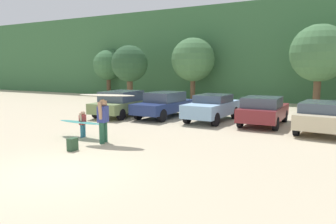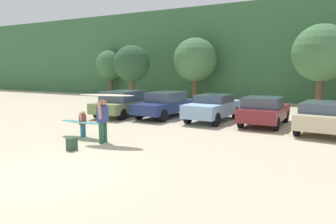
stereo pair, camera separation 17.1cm
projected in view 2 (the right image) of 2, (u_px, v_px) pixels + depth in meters
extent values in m
plane|color=#C1B293|center=(56.00, 172.00, 9.04)|extent=(120.00, 120.00, 0.00)
cube|color=#38663D|center=(271.00, 55.00, 33.00)|extent=(108.00, 12.00, 8.70)
cylinder|color=brown|center=(111.00, 87.00, 35.11)|extent=(0.45, 0.45, 1.92)
sphere|color=#38663D|center=(111.00, 65.00, 34.80)|extent=(3.23, 3.23, 3.23)
cylinder|color=brown|center=(132.00, 90.00, 30.05)|extent=(0.54, 0.54, 1.95)
sphere|color=#284C2D|center=(132.00, 64.00, 29.73)|extent=(3.35, 3.35, 3.35)
cylinder|color=brown|center=(195.00, 90.00, 29.19)|extent=(0.46, 0.46, 2.05)
sphere|color=#427042|center=(195.00, 60.00, 28.84)|extent=(3.90, 3.90, 3.90)
cylinder|color=brown|center=(319.00, 94.00, 22.59)|extent=(0.50, 0.50, 2.29)
sphere|color=#427042|center=(321.00, 53.00, 22.21)|extent=(3.98, 3.98, 3.98)
cube|color=#6B7F4C|center=(124.00, 106.00, 19.88)|extent=(2.18, 4.77, 0.60)
cube|color=#3F4C5B|center=(123.00, 96.00, 19.65)|extent=(1.91, 2.58, 0.62)
cylinder|color=black|center=(126.00, 107.00, 21.67)|extent=(0.26, 0.66, 0.65)
cylinder|color=black|center=(149.00, 109.00, 20.92)|extent=(0.26, 0.66, 0.65)
cylinder|color=black|center=(97.00, 113.00, 18.93)|extent=(0.26, 0.66, 0.65)
cylinder|color=black|center=(122.00, 114.00, 18.17)|extent=(0.26, 0.66, 0.65)
cube|color=navy|center=(165.00, 107.00, 19.19)|extent=(1.98, 4.70, 0.59)
cube|color=#3F4C5B|center=(166.00, 97.00, 19.21)|extent=(1.74, 2.37, 0.56)
cylinder|color=black|center=(167.00, 108.00, 20.94)|extent=(0.25, 0.72, 0.71)
cylinder|color=black|center=(189.00, 110.00, 20.11)|extent=(0.25, 0.72, 0.71)
cylinder|color=black|center=(139.00, 113.00, 18.36)|extent=(0.25, 0.72, 0.71)
cylinder|color=black|center=(163.00, 116.00, 17.53)|extent=(0.25, 0.72, 0.71)
cube|color=#84ADD1|center=(213.00, 109.00, 17.79)|extent=(1.93, 4.45, 0.70)
cube|color=#3F4C5B|center=(214.00, 98.00, 17.86)|extent=(1.70, 2.04, 0.42)
cylinder|color=black|center=(210.00, 111.00, 19.47)|extent=(0.24, 0.71, 0.70)
cylinder|color=black|center=(235.00, 113.00, 18.65)|extent=(0.24, 0.71, 0.70)
cylinder|color=black|center=(188.00, 117.00, 17.01)|extent=(0.24, 0.71, 0.70)
cylinder|color=black|center=(216.00, 120.00, 16.19)|extent=(0.24, 0.71, 0.70)
cube|color=maroon|center=(265.00, 112.00, 16.59)|extent=(1.91, 4.21, 0.65)
cube|color=#3F4C5B|center=(263.00, 102.00, 16.05)|extent=(1.74, 2.01, 0.51)
cylinder|color=black|center=(255.00, 114.00, 18.24)|extent=(0.22, 0.66, 0.66)
cylinder|color=black|center=(286.00, 116.00, 17.43)|extent=(0.22, 0.66, 0.66)
cylinder|color=black|center=(241.00, 121.00, 15.83)|extent=(0.22, 0.66, 0.66)
cylinder|color=black|center=(276.00, 124.00, 15.02)|extent=(0.22, 0.66, 0.66)
cube|color=beige|center=(324.00, 119.00, 14.47)|extent=(2.25, 4.18, 0.65)
cube|color=#3F4C5B|center=(325.00, 107.00, 14.28)|extent=(1.97, 2.52, 0.43)
cylinder|color=black|center=(309.00, 120.00, 16.09)|extent=(0.27, 0.69, 0.67)
cylinder|color=black|center=(297.00, 128.00, 13.90)|extent=(0.27, 0.69, 0.67)
cylinder|color=#26593F|center=(101.00, 133.00, 12.47)|extent=(0.19, 0.19, 0.82)
cylinder|color=#26593F|center=(105.00, 132.00, 12.76)|extent=(0.19, 0.19, 0.82)
cube|color=#333D8C|center=(103.00, 114.00, 12.52)|extent=(0.41, 0.49, 0.63)
sphere|color=tan|center=(102.00, 103.00, 12.46)|extent=(0.26, 0.26, 0.26)
cylinder|color=tan|center=(100.00, 111.00, 12.27)|extent=(0.20, 0.27, 0.68)
cylinder|color=tan|center=(105.00, 109.00, 12.72)|extent=(0.17, 0.18, 0.67)
cylinder|color=teal|center=(82.00, 131.00, 13.62)|extent=(0.13, 0.13, 0.54)
cylinder|color=teal|center=(84.00, 130.00, 13.81)|extent=(0.13, 0.13, 0.54)
cube|color=#B23838|center=(83.00, 120.00, 13.65)|extent=(0.27, 0.32, 0.41)
sphere|color=#D8AD8C|center=(82.00, 113.00, 13.61)|extent=(0.17, 0.17, 0.17)
cylinder|color=#D8AD8C|center=(81.00, 118.00, 13.49)|extent=(0.14, 0.20, 0.45)
cylinder|color=#D8AD8C|center=(84.00, 117.00, 13.78)|extent=(0.12, 0.13, 0.44)
ellipsoid|color=beige|center=(106.00, 95.00, 12.43)|extent=(2.41, 1.19, 0.08)
ellipsoid|color=teal|center=(81.00, 122.00, 13.54)|extent=(2.35, 0.72, 0.13)
cube|color=#2D4C33|center=(72.00, 144.00, 11.45)|extent=(0.24, 0.34, 0.45)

